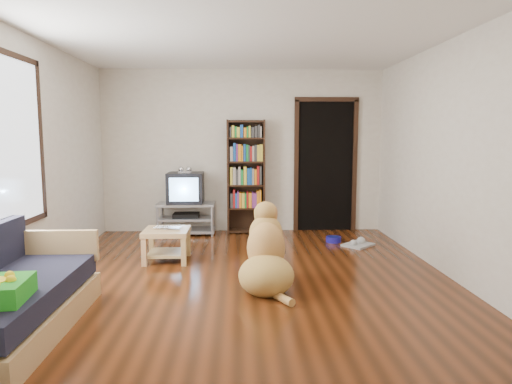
{
  "coord_description": "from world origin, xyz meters",
  "views": [
    {
      "loc": [
        -0.07,
        -4.9,
        1.55
      ],
      "look_at": [
        0.13,
        0.37,
        0.9
      ],
      "focal_mm": 32.0,
      "sensor_mm": 36.0,
      "label": 1
    }
  ],
  "objects_px": {
    "coffee_table": "(167,239)",
    "grey_rag": "(358,245)",
    "crt_tv": "(186,187)",
    "bookshelf": "(246,171)",
    "sofa": "(9,301)",
    "tv_stand": "(186,217)",
    "dog_bowl": "(333,239)",
    "laptop": "(166,229)",
    "dog": "(266,256)"
  },
  "relations": [
    {
      "from": "coffee_table",
      "to": "grey_rag",
      "type": "bearing_deg",
      "value": 14.53
    },
    {
      "from": "crt_tv",
      "to": "bookshelf",
      "type": "height_order",
      "value": "bookshelf"
    },
    {
      "from": "sofa",
      "to": "tv_stand",
      "type": "bearing_deg",
      "value": 74.98
    },
    {
      "from": "crt_tv",
      "to": "dog_bowl",
      "type": "bearing_deg",
      "value": -16.62
    },
    {
      "from": "tv_stand",
      "to": "bookshelf",
      "type": "bearing_deg",
      "value": 5.63
    },
    {
      "from": "tv_stand",
      "to": "bookshelf",
      "type": "height_order",
      "value": "bookshelf"
    },
    {
      "from": "coffee_table",
      "to": "bookshelf",
      "type": "bearing_deg",
      "value": 58.51
    },
    {
      "from": "dog_bowl",
      "to": "laptop",
      "type": "bearing_deg",
      "value": -157.43
    },
    {
      "from": "grey_rag",
      "to": "bookshelf",
      "type": "distance_m",
      "value": 2.1
    },
    {
      "from": "grey_rag",
      "to": "crt_tv",
      "type": "height_order",
      "value": "crt_tv"
    },
    {
      "from": "crt_tv",
      "to": "tv_stand",
      "type": "bearing_deg",
      "value": -90.0
    },
    {
      "from": "laptop",
      "to": "dog",
      "type": "relative_size",
      "value": 0.31
    },
    {
      "from": "tv_stand",
      "to": "dog",
      "type": "height_order",
      "value": "dog"
    },
    {
      "from": "laptop",
      "to": "tv_stand",
      "type": "xyz_separation_m",
      "value": [
        0.06,
        1.59,
        -0.14
      ]
    },
    {
      "from": "coffee_table",
      "to": "dog",
      "type": "distance_m",
      "value": 1.57
    },
    {
      "from": "laptop",
      "to": "tv_stand",
      "type": "relative_size",
      "value": 0.37
    },
    {
      "from": "dog_bowl",
      "to": "grey_rag",
      "type": "height_order",
      "value": "dog_bowl"
    },
    {
      "from": "laptop",
      "to": "coffee_table",
      "type": "bearing_deg",
      "value": 100.78
    },
    {
      "from": "dog_bowl",
      "to": "coffee_table",
      "type": "xyz_separation_m",
      "value": [
        -2.29,
        -0.92,
        0.24
      ]
    },
    {
      "from": "grey_rag",
      "to": "tv_stand",
      "type": "relative_size",
      "value": 0.44
    },
    {
      "from": "dog_bowl",
      "to": "sofa",
      "type": "xyz_separation_m",
      "value": [
        -3.2,
        -2.99,
        0.22
      ]
    },
    {
      "from": "laptop",
      "to": "grey_rag",
      "type": "distance_m",
      "value": 2.71
    },
    {
      "from": "laptop",
      "to": "sofa",
      "type": "height_order",
      "value": "sofa"
    },
    {
      "from": "tv_stand",
      "to": "coffee_table",
      "type": "xyz_separation_m",
      "value": [
        -0.06,
        -1.56,
        0.01
      ]
    },
    {
      "from": "dog",
      "to": "dog_bowl",
      "type": "bearing_deg",
      "value": 60.5
    },
    {
      "from": "laptop",
      "to": "tv_stand",
      "type": "bearing_deg",
      "value": 98.48
    },
    {
      "from": "bookshelf",
      "to": "coffee_table",
      "type": "xyz_separation_m",
      "value": [
        -1.01,
        -1.66,
        -0.72
      ]
    },
    {
      "from": "crt_tv",
      "to": "sofa",
      "type": "height_order",
      "value": "crt_tv"
    },
    {
      "from": "dog_bowl",
      "to": "dog",
      "type": "xyz_separation_m",
      "value": [
        -1.11,
        -1.96,
        0.29
      ]
    },
    {
      "from": "dog_bowl",
      "to": "tv_stand",
      "type": "relative_size",
      "value": 0.24
    },
    {
      "from": "coffee_table",
      "to": "dog",
      "type": "xyz_separation_m",
      "value": [
        1.18,
        -1.04,
        0.05
      ]
    },
    {
      "from": "sofa",
      "to": "dog",
      "type": "xyz_separation_m",
      "value": [
        2.08,
        1.02,
        0.07
      ]
    },
    {
      "from": "grey_rag",
      "to": "sofa",
      "type": "distance_m",
      "value": 4.45
    },
    {
      "from": "tv_stand",
      "to": "crt_tv",
      "type": "relative_size",
      "value": 1.55
    },
    {
      "from": "tv_stand",
      "to": "coffee_table",
      "type": "relative_size",
      "value": 1.64
    },
    {
      "from": "grey_rag",
      "to": "crt_tv",
      "type": "distance_m",
      "value": 2.78
    },
    {
      "from": "crt_tv",
      "to": "bookshelf",
      "type": "bearing_deg",
      "value": 4.32
    },
    {
      "from": "tv_stand",
      "to": "dog",
      "type": "xyz_separation_m",
      "value": [
        1.11,
        -2.61,
        0.06
      ]
    },
    {
      "from": "tv_stand",
      "to": "bookshelf",
      "type": "relative_size",
      "value": 0.5
    },
    {
      "from": "crt_tv",
      "to": "sofa",
      "type": "distance_m",
      "value": 3.81
    },
    {
      "from": "bookshelf",
      "to": "coffee_table",
      "type": "distance_m",
      "value": 2.07
    },
    {
      "from": "grey_rag",
      "to": "sofa",
      "type": "bearing_deg",
      "value": -141.92
    },
    {
      "from": "grey_rag",
      "to": "sofa",
      "type": "height_order",
      "value": "sofa"
    },
    {
      "from": "laptop",
      "to": "bookshelf",
      "type": "height_order",
      "value": "bookshelf"
    },
    {
      "from": "grey_rag",
      "to": "tv_stand",
      "type": "xyz_separation_m",
      "value": [
        -2.52,
        0.89,
        0.25
      ]
    },
    {
      "from": "dog_bowl",
      "to": "dog",
      "type": "bearing_deg",
      "value": -119.5
    },
    {
      "from": "dog_bowl",
      "to": "crt_tv",
      "type": "xyz_separation_m",
      "value": [
        -2.22,
        0.66,
        0.7
      ]
    },
    {
      "from": "bookshelf",
      "to": "coffee_table",
      "type": "height_order",
      "value": "bookshelf"
    },
    {
      "from": "bookshelf",
      "to": "coffee_table",
      "type": "bearing_deg",
      "value": -121.49
    },
    {
      "from": "grey_rag",
      "to": "coffee_table",
      "type": "bearing_deg",
      "value": -165.47
    }
  ]
}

